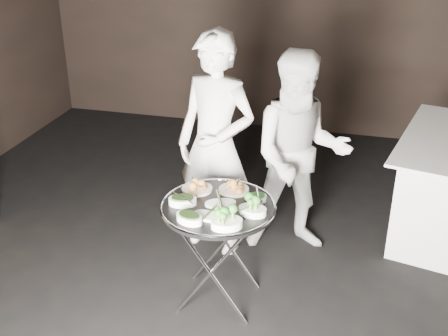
% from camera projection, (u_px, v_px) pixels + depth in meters
% --- Properties ---
extents(floor, '(6.00, 7.00, 0.05)m').
position_uv_depth(floor, '(223.00, 321.00, 3.74)').
color(floor, black).
rests_on(floor, ground).
extents(wall_back, '(6.00, 0.05, 3.00)m').
position_uv_depth(wall_back, '(304.00, 1.00, 6.15)').
color(wall_back, black).
rests_on(wall_back, floor).
extents(tray_stand, '(0.50, 0.42, 0.74)m').
position_uv_depth(tray_stand, '(218.00, 250.00, 3.73)').
color(tray_stand, silver).
rests_on(tray_stand, floor).
extents(serving_tray, '(0.75, 0.75, 0.04)m').
position_uv_depth(serving_tray, '(218.00, 207.00, 3.59)').
color(serving_tray, black).
rests_on(serving_tray, tray_stand).
extents(potato_plate_a, '(0.21, 0.21, 0.08)m').
position_uv_depth(potato_plate_a, '(197.00, 186.00, 3.76)').
color(potato_plate_a, beige).
rests_on(potato_plate_a, serving_tray).
extents(potato_plate_b, '(0.20, 0.20, 0.07)m').
position_uv_depth(potato_plate_b, '(234.00, 187.00, 3.75)').
color(potato_plate_b, beige).
rests_on(potato_plate_b, serving_tray).
extents(greens_bowl, '(0.11, 0.11, 0.06)m').
position_uv_depth(greens_bowl, '(258.00, 197.00, 3.62)').
color(greens_bowl, white).
rests_on(greens_bowl, serving_tray).
extents(asparagus_plate_a, '(0.23, 0.18, 0.04)m').
position_uv_depth(asparagus_plate_a, '(220.00, 202.00, 3.58)').
color(asparagus_plate_a, white).
rests_on(asparagus_plate_a, serving_tray).
extents(asparagus_plate_b, '(0.21, 0.15, 0.04)m').
position_uv_depth(asparagus_plate_b, '(208.00, 215.00, 3.44)').
color(asparagus_plate_b, white).
rests_on(asparagus_plate_b, serving_tray).
extents(spinach_bowl_a, '(0.20, 0.15, 0.07)m').
position_uv_depth(spinach_bowl_a, '(183.00, 200.00, 3.58)').
color(spinach_bowl_a, white).
rests_on(spinach_bowl_a, serving_tray).
extents(spinach_bowl_b, '(0.20, 0.16, 0.07)m').
position_uv_depth(spinach_bowl_b, '(189.00, 217.00, 3.39)').
color(spinach_bowl_b, white).
rests_on(spinach_bowl_b, serving_tray).
extents(broccoli_bowl_a, '(0.19, 0.14, 0.07)m').
position_uv_depth(broccoli_bowl_a, '(253.00, 209.00, 3.47)').
color(broccoli_bowl_a, white).
rests_on(broccoli_bowl_a, serving_tray).
extents(broccoli_bowl_b, '(0.23, 0.21, 0.08)m').
position_uv_depth(broccoli_bowl_b, '(227.00, 222.00, 3.33)').
color(broccoli_bowl_b, white).
rests_on(broccoli_bowl_b, serving_tray).
extents(serving_utensils, '(0.59, 0.45, 0.01)m').
position_uv_depth(serving_utensils, '(223.00, 193.00, 3.61)').
color(serving_utensils, silver).
rests_on(serving_utensils, serving_tray).
extents(waiter_left, '(0.71, 0.56, 1.72)m').
position_uv_depth(waiter_left, '(216.00, 146.00, 4.18)').
color(waiter_left, silver).
rests_on(waiter_left, floor).
extents(waiter_right, '(0.90, 0.77, 1.59)m').
position_uv_depth(waiter_right, '(300.00, 155.00, 4.19)').
color(waiter_right, silver).
rests_on(waiter_right, floor).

